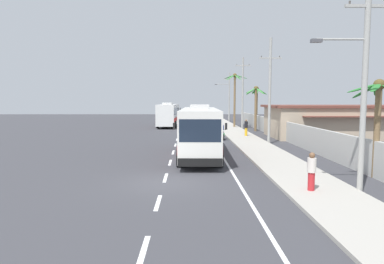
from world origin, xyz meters
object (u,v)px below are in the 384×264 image
object	(u,v)px
pedestrian_near_kerb	(246,127)
palm_nearest	(235,90)
coach_bus_foreground	(200,129)
palm_third	(256,100)
pedestrian_midwalk	(312,171)
roadside_building	(336,121)
utility_pole_distant	(229,96)
motorcycle_beside_bus	(223,133)
palm_fourth	(257,98)
utility_pole_far	(243,92)
utility_pole_nearest	(363,82)
coach_bus_far_lane	(169,114)
palm_second	(378,107)
utility_pole_mid	(270,90)

from	to	relation	value
pedestrian_near_kerb	palm_nearest	size ratio (longest dim) A/B	0.23
coach_bus_foreground	palm_third	distance (m)	20.94
pedestrian_near_kerb	pedestrian_midwalk	bearing A→B (deg)	-101.20
palm_nearest	roadside_building	xyz separation A→B (m)	(9.07, -12.59, -3.72)
pedestrian_midwalk	utility_pole_distant	world-z (taller)	utility_pole_distant
motorcycle_beside_bus	palm_fourth	xyz separation A→B (m)	(6.41, 15.30, 3.64)
pedestrian_midwalk	palm_third	size ratio (longest dim) A/B	0.28
motorcycle_beside_bus	utility_pole_distant	bearing A→B (deg)	82.19
coach_bus_foreground	utility_pole_far	bearing A→B (deg)	73.80
utility_pole_far	utility_pole_nearest	bearing A→B (deg)	-90.26
utility_pole_distant	utility_pole_far	bearing A→B (deg)	-89.94
utility_pole_nearest	palm_fourth	bearing A→B (deg)	85.74
pedestrian_midwalk	coach_bus_foreground	bearing A→B (deg)	-51.12
motorcycle_beside_bus	palm_nearest	bearing A→B (deg)	77.89
pedestrian_near_kerb	roadside_building	distance (m)	9.51
coach_bus_far_lane	utility_pole_far	xyz separation A→B (m)	(10.38, -4.38, 3.17)
utility_pole_distant	palm_nearest	distance (m)	14.17
pedestrian_midwalk	utility_pole_far	size ratio (longest dim) A/B	0.17
coach_bus_foreground	palm_third	xyz separation A→B (m)	(7.74, 19.34, 2.07)
pedestrian_midwalk	palm_nearest	distance (m)	34.69
utility_pole_distant	roadside_building	xyz separation A→B (m)	(8.26, -26.72, -3.08)
pedestrian_midwalk	roadside_building	distance (m)	24.17
motorcycle_beside_bus	palm_nearest	xyz separation A→B (m)	(3.14, 14.63, 4.76)
utility_pole_distant	palm_third	xyz separation A→B (m)	(1.17, -19.43, -0.85)
coach_bus_far_lane	roadside_building	bearing A→B (deg)	-38.81
motorcycle_beside_bus	pedestrian_midwalk	world-z (taller)	pedestrian_midwalk
coach_bus_far_lane	motorcycle_beside_bus	xyz separation A→B (m)	(6.42, -17.02, -1.20)
coach_bus_foreground	pedestrian_midwalk	bearing A→B (deg)	-65.77
motorcycle_beside_bus	utility_pole_nearest	size ratio (longest dim) A/B	0.22
utility_pole_nearest	utility_pole_far	world-z (taller)	utility_pole_far
motorcycle_beside_bus	utility_pole_distant	size ratio (longest dim) A/B	0.22
utility_pole_nearest	palm_nearest	size ratio (longest dim) A/B	1.14
palm_second	roadside_building	xyz separation A→B (m)	(6.16, 18.87, -1.88)
coach_bus_far_lane	palm_second	bearing A→B (deg)	-69.79
utility_pole_nearest	utility_pole_far	xyz separation A→B (m)	(0.15, 32.23, 0.37)
utility_pole_distant	roadside_building	size ratio (longest dim) A/B	0.62
motorcycle_beside_bus	utility_pole_mid	distance (m)	6.64
utility_pole_distant	roadside_building	bearing A→B (deg)	-72.82
palm_second	pedestrian_midwalk	bearing A→B (deg)	-145.72
pedestrian_midwalk	palm_third	xyz separation A→B (m)	(3.36, 29.08, 2.97)
utility_pole_distant	pedestrian_near_kerb	bearing A→B (deg)	-92.63
motorcycle_beside_bus	palm_second	xyz separation A→B (m)	(6.04, -16.83, 2.92)
utility_pole_mid	palm_fourth	bearing A→B (deg)	82.13
palm_third	utility_pole_distant	bearing A→B (deg)	93.46
utility_pole_nearest	motorcycle_beside_bus	bearing A→B (deg)	101.01
coach_bus_far_lane	palm_fourth	distance (m)	13.17
utility_pole_nearest	palm_fourth	xyz separation A→B (m)	(2.60, 34.89, -0.36)
coach_bus_far_lane	pedestrian_near_kerb	size ratio (longest dim) A/B	6.44
pedestrian_midwalk	roadside_building	bearing A→B (deg)	-100.97
palm_second	palm_third	world-z (taller)	palm_third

